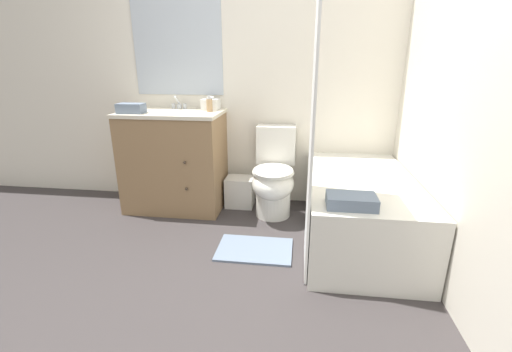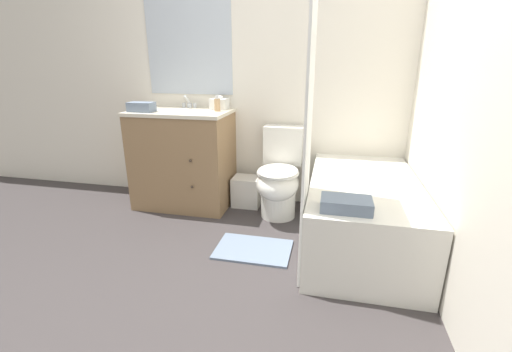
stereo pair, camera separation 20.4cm
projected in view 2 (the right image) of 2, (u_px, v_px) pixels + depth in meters
ground_plane at (217, 305)px, 1.93m from camera, size 14.00×14.00×0.00m
wall_back at (271, 68)px, 3.04m from camera, size 8.00×0.06×2.50m
wall_right at (452, 71)px, 2.02m from camera, size 0.05×2.61×2.50m
vanity_cabinet at (184, 158)px, 3.18m from camera, size 0.88×0.58×0.89m
sink_faucet at (189, 104)px, 3.21m from camera, size 0.14×0.12×0.12m
toilet at (279, 178)px, 2.96m from camera, size 0.36×0.62×0.76m
bathtub at (362, 212)px, 2.51m from camera, size 0.75×1.41×0.50m
shower_curtain at (308, 124)px, 1.97m from camera, size 0.02×0.44×1.91m
wastebasket at (247, 191)px, 3.23m from camera, size 0.25×0.22×0.28m
tissue_box at (219, 104)px, 3.10m from camera, size 0.15×0.15×0.12m
soap_dispenser at (217, 104)px, 2.97m from camera, size 0.05×0.05×0.14m
hand_towel_folded at (141, 107)px, 2.95m from camera, size 0.22×0.13×0.08m
bath_towel_folded at (346, 204)px, 1.94m from camera, size 0.29×0.18×0.07m
bath_mat at (253, 249)px, 2.48m from camera, size 0.54×0.37×0.02m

